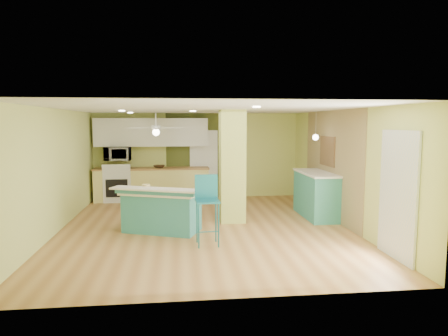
{
  "coord_description": "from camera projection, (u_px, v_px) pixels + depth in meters",
  "views": [
    {
      "loc": [
        -0.53,
        -8.28,
        2.21
      ],
      "look_at": [
        0.46,
        0.4,
        1.23
      ],
      "focal_mm": 32.0,
      "sensor_mm": 36.0,
      "label": 1
    }
  ],
  "objects": [
    {
      "name": "olive_accent",
      "position": [
        204.0,
        156.0,
        11.81
      ],
      "size": [
        2.2,
        0.02,
        2.5
      ],
      "primitive_type": "cube",
      "color": "#495120",
      "rests_on": "floor"
    },
    {
      "name": "peninsula",
      "position": [
        162.0,
        210.0,
        8.14
      ],
      "size": [
        1.89,
        1.48,
        0.95
      ],
      "rotation": [
        0.0,
        0.0,
        -0.38
      ],
      "color": "teal",
      "rests_on": "floor"
    },
    {
      "name": "wall_decor",
      "position": [
        327.0,
        151.0,
        9.43
      ],
      "size": [
        0.03,
        0.9,
        0.7
      ],
      "primitive_type": "cube",
      "color": "brown",
      "rests_on": "wood_panel"
    },
    {
      "name": "column",
      "position": [
        232.0,
        166.0,
        8.91
      ],
      "size": [
        0.55,
        0.55,
        2.5
      ],
      "primitive_type": "cube",
      "color": "#BBC55B",
      "rests_on": "floor"
    },
    {
      "name": "ceiling",
      "position": [
        204.0,
        109.0,
        8.2
      ],
      "size": [
        6.0,
        7.0,
        0.01
      ],
      "primitive_type": "cube",
      "color": "white",
      "rests_on": "wall_back"
    },
    {
      "name": "microwave",
      "position": [
        118.0,
        154.0,
        11.24
      ],
      "size": [
        0.7,
        0.48,
        0.39
      ],
      "primitive_type": "imported",
      "color": "white",
      "rests_on": "wall_back"
    },
    {
      "name": "wall_left",
      "position": [
        55.0,
        171.0,
        8.01
      ],
      "size": [
        0.01,
        7.0,
        2.5
      ],
      "primitive_type": "cube",
      "color": "#D2DC75",
      "rests_on": "floor"
    },
    {
      "name": "bar_stool",
      "position": [
        207.0,
        198.0,
        7.26
      ],
      "size": [
        0.44,
        0.44,
        1.27
      ],
      "rotation": [
        0.0,
        0.0,
        0.04
      ],
      "color": "#1B687C",
      "rests_on": "floor"
    },
    {
      "name": "fruit_bowl",
      "position": [
        159.0,
        167.0,
        11.34
      ],
      "size": [
        0.37,
        0.37,
        0.08
      ],
      "primitive_type": "imported",
      "rotation": [
        0.0,
        0.0,
        -0.14
      ],
      "color": "#3C2818",
      "rests_on": "kitchen_run"
    },
    {
      "name": "wall_front",
      "position": [
        223.0,
        202.0,
        4.88
      ],
      "size": [
        6.0,
        0.01,
        2.5
      ],
      "primitive_type": "cube",
      "color": "#D2DC75",
      "rests_on": "floor"
    },
    {
      "name": "stove",
      "position": [
        118.0,
        185.0,
        11.33
      ],
      "size": [
        0.76,
        0.66,
        1.08
      ],
      "color": "silver",
      "rests_on": "floor"
    },
    {
      "name": "canister",
      "position": [
        146.0,
        188.0,
        8.07
      ],
      "size": [
        0.15,
        0.15,
        0.16
      ],
      "primitive_type": "cylinder",
      "color": "yellow",
      "rests_on": "peninsula"
    },
    {
      "name": "kitchen_run",
      "position": [
        152.0,
        184.0,
        11.45
      ],
      "size": [
        3.25,
        0.63,
        0.94
      ],
      "color": "#E9DD7A",
      "rests_on": "floor"
    },
    {
      "name": "interior_door",
      "position": [
        204.0,
        164.0,
        11.81
      ],
      "size": [
        0.82,
        0.05,
        2.0
      ],
      "primitive_type": "cube",
      "color": "white",
      "rests_on": "floor"
    },
    {
      "name": "wall_back",
      "position": [
        197.0,
        156.0,
        11.81
      ],
      "size": [
        6.0,
        0.01,
        2.5
      ],
      "primitive_type": "cube",
      "color": "#D2DC75",
      "rests_on": "floor"
    },
    {
      "name": "wall_right",
      "position": [
        342.0,
        167.0,
        8.68
      ],
      "size": [
        0.01,
        7.0,
        2.5
      ],
      "primitive_type": "cube",
      "color": "#D2DC75",
      "rests_on": "floor"
    },
    {
      "name": "pendant_lamp",
      "position": [
        316.0,
        137.0,
        9.31
      ],
      "size": [
        0.14,
        0.14,
        0.69
      ],
      "color": "silver",
      "rests_on": "ceiling"
    },
    {
      "name": "side_counter",
      "position": [
        317.0,
        194.0,
        9.43
      ],
      "size": [
        0.7,
        1.66,
        1.07
      ],
      "color": "teal",
      "rests_on": "floor"
    },
    {
      "name": "upper_cabinets",
      "position": [
        152.0,
        132.0,
        11.4
      ],
      "size": [
        3.2,
        0.34,
        0.8
      ],
      "primitive_type": "cube",
      "color": "white",
      "rests_on": "wall_back"
    },
    {
      "name": "ceiling_fan",
      "position": [
        156.0,
        128.0,
        10.1
      ],
      "size": [
        1.41,
        1.41,
        0.61
      ],
      "color": "white",
      "rests_on": "ceiling"
    },
    {
      "name": "french_door",
      "position": [
        398.0,
        195.0,
        6.43
      ],
      "size": [
        0.04,
        1.08,
        2.1
      ],
      "primitive_type": "cube",
      "color": "white",
      "rests_on": "floor"
    },
    {
      "name": "floor",
      "position": [
        205.0,
        228.0,
        8.49
      ],
      "size": [
        6.0,
        7.0,
        0.01
      ],
      "primitive_type": "cube",
      "color": "#A36C39",
      "rests_on": "ground"
    },
    {
      "name": "wood_panel",
      "position": [
        331.0,
        165.0,
        9.27
      ],
      "size": [
        0.02,
        3.4,
        2.5
      ],
      "primitive_type": "cube",
      "color": "#907952",
      "rests_on": "floor"
    }
  ]
}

